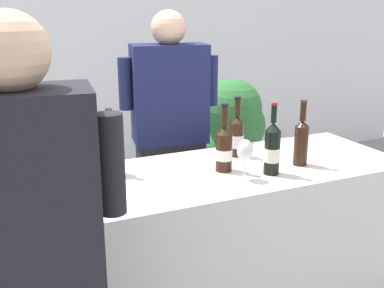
# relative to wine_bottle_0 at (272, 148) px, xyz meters

# --- Properties ---
(wall_back) EXTENTS (8.00, 0.10, 2.80)m
(wall_back) POSITION_rel_wine_bottle_0_xyz_m (-0.37, 2.75, 0.33)
(wall_back) COLOR white
(wall_back) RESTS_ON ground_plane
(counter) EXTENTS (2.24, 0.69, 0.94)m
(counter) POSITION_rel_wine_bottle_0_xyz_m (-0.37, 0.15, -0.60)
(counter) COLOR beige
(counter) RESTS_ON ground_plane
(wine_bottle_0) EXTENTS (0.08, 0.08, 0.35)m
(wine_bottle_0) POSITION_rel_wine_bottle_0_xyz_m (0.00, 0.00, 0.00)
(wine_bottle_0) COLOR black
(wine_bottle_0) RESTS_ON counter
(wine_bottle_1) EXTENTS (0.07, 0.07, 0.32)m
(wine_bottle_1) POSITION_rel_wine_bottle_0_xyz_m (-0.88, 0.29, -0.01)
(wine_bottle_1) COLOR black
(wine_bottle_1) RESTS_ON counter
(wine_bottle_2) EXTENTS (0.07, 0.07, 0.33)m
(wine_bottle_2) POSITION_rel_wine_bottle_0_xyz_m (0.21, 0.05, 0.00)
(wine_bottle_2) COLOR black
(wine_bottle_2) RESTS_ON counter
(wine_bottle_3) EXTENTS (0.07, 0.07, 0.32)m
(wine_bottle_3) POSITION_rel_wine_bottle_0_xyz_m (-0.01, 0.31, -0.01)
(wine_bottle_3) COLOR black
(wine_bottle_3) RESTS_ON counter
(wine_bottle_5) EXTENTS (0.08, 0.08, 0.32)m
(wine_bottle_5) POSITION_rel_wine_bottle_0_xyz_m (-0.70, 0.31, -0.01)
(wine_bottle_5) COLOR black
(wine_bottle_5) RESTS_ON counter
(wine_bottle_6) EXTENTS (0.07, 0.07, 0.35)m
(wine_bottle_6) POSITION_rel_wine_bottle_0_xyz_m (-0.91, 0.13, 0.01)
(wine_bottle_6) COLOR black
(wine_bottle_6) RESTS_ON counter
(wine_bottle_7) EXTENTS (0.08, 0.08, 0.33)m
(wine_bottle_7) POSITION_rel_wine_bottle_0_xyz_m (-0.19, 0.13, -0.01)
(wine_bottle_7) COLOR black
(wine_bottle_7) RESTS_ON counter
(wine_bottle_8) EXTENTS (0.08, 0.08, 0.30)m
(wine_bottle_8) POSITION_rel_wine_bottle_0_xyz_m (-1.16, -0.02, -0.01)
(wine_bottle_8) COLOR black
(wine_bottle_8) RESTS_ON counter
(wine_glass) EXTENTS (0.07, 0.07, 0.19)m
(wine_glass) POSITION_rel_wine_bottle_0_xyz_m (-0.15, -0.01, 0.00)
(wine_glass) COLOR silver
(wine_glass) RESTS_ON counter
(person_server) EXTENTS (0.60, 0.31, 1.69)m
(person_server) POSITION_rel_wine_bottle_0_xyz_m (-0.19, 0.84, -0.24)
(person_server) COLOR black
(person_server) RESTS_ON ground_plane
(potted_shrub) EXTENTS (0.61, 0.63, 1.16)m
(potted_shrub) POSITION_rel_wine_bottle_0_xyz_m (0.64, 1.54, -0.28)
(potted_shrub) COLOR brown
(potted_shrub) RESTS_ON ground_plane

